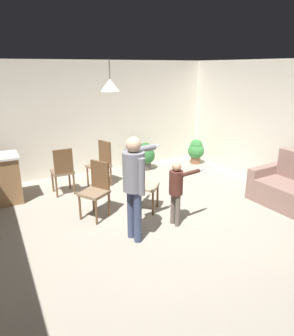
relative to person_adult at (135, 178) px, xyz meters
The scene contains 12 objects.
ground 1.15m from the person_adult, 27.78° to the left, with size 7.68×7.68×0.00m, color #9E9384.
wall_back 3.50m from the person_adult, 82.04° to the left, with size 6.40×0.10×2.70m, color silver.
wall_right 3.71m from the person_adult, ahead, with size 0.10×6.40×2.70m, color silver.
person_adult is the anchor object (origin of this frame).
person_child 0.86m from the person_adult, ahead, with size 0.60×0.32×1.11m.
dining_chair_by_counter 2.43m from the person_adult, 82.33° to the left, with size 0.54×0.54×1.00m.
dining_chair_near_wall 1.13m from the person_adult, 57.11° to the left, with size 0.59×0.59×1.00m.
dining_chair_centre_back 2.37m from the person_adult, 103.58° to the left, with size 0.42×0.42×1.00m.
dining_chair_spare 1.12m from the person_adult, 104.95° to the left, with size 0.58×0.58×1.00m.
potted_plant_corner 4.21m from the person_adult, 40.55° to the left, with size 0.44×0.44×0.68m.
potted_plant_by_wall 3.43m from the person_adult, 59.40° to the left, with size 0.46×0.46×0.71m.
ceiling_light_pendant 1.77m from the person_adult, 82.66° to the left, with size 0.32×0.32×0.55m.
Camera 1 is at (-2.28, -4.01, 2.56)m, focal length 32.56 mm.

